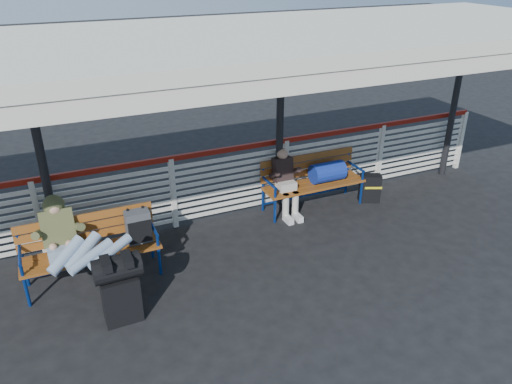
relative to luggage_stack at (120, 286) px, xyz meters
name	(u,v)px	position (x,y,z in m)	size (l,w,h in m)	color
ground	(215,291)	(1.21, 0.06, -0.50)	(60.00, 60.00, 0.00)	black
fence	(173,190)	(1.21, 1.96, 0.16)	(12.08, 0.08, 1.24)	silver
canopy	(182,47)	(1.21, 0.93, 2.54)	(12.60, 3.60, 3.16)	silver
luggage_stack	(120,286)	(0.00, 0.00, 0.00)	(0.56, 0.32, 0.91)	black
bench_left	(105,238)	(0.00, 1.03, 0.10)	(1.80, 0.56, 0.93)	brown
bench_right	(320,174)	(3.73, 1.67, 0.10)	(1.80, 0.56, 0.92)	brown
traveler_man	(79,247)	(-0.35, 0.69, 0.24)	(0.93, 1.64, 0.77)	#9CBAD2
companion_person	(286,182)	(3.05, 1.63, 0.10)	(0.32, 0.66, 1.15)	beige
suitcase_side	(370,188)	(4.65, 1.44, -0.24)	(0.42, 0.35, 0.51)	black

